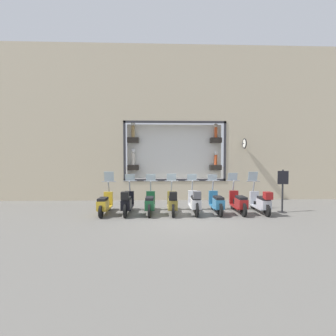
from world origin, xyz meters
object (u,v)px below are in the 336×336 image
Objects in this scene: scooter_green_5 at (150,203)px; scooter_silver_0 at (261,202)px; scooter_red_1 at (239,203)px; scooter_olive_4 at (172,202)px; scooter_black_6 at (127,203)px; scooter_yellow_7 at (105,204)px; scooter_teal_2 at (217,203)px; shop_sign_post at (283,189)px; scooter_white_3 at (195,202)px.

scooter_silver_0 is at bearing -90.81° from scooter_green_5.
scooter_olive_4 is (-0.06, 2.73, 0.03)m from scooter_red_1.
scooter_black_6 is at bearing 89.94° from scooter_silver_0.
scooter_teal_2 is at bearing -90.00° from scooter_yellow_7.
scooter_green_5 is 1.00× the size of scooter_black_6.
scooter_green_5 is at bearing -90.02° from scooter_yellow_7.
scooter_olive_4 is 1.82m from scooter_black_6.
scooter_teal_2 is at bearing -89.06° from scooter_black_6.
shop_sign_post is (0.15, -4.59, 0.49)m from scooter_olive_4.
scooter_red_1 reaches higher than scooter_black_6.
scooter_white_3 is 1.00× the size of scooter_olive_4.
scooter_green_5 is (0.06, 4.54, -0.03)m from scooter_silver_0.
scooter_olive_4 is (-0.06, 1.82, 0.04)m from scooter_teal_2.
scooter_green_5 is 5.53m from shop_sign_post.
scooter_green_5 is (-0.00, 3.63, -0.01)m from scooter_red_1.
scooter_olive_4 reaches higher than scooter_teal_2.
scooter_silver_0 is 6.36m from scooter_yellow_7.
scooter_green_5 is at bearing 90.91° from shop_sign_post.
scooter_red_1 is at bearing -89.98° from scooter_yellow_7.
shop_sign_post is (0.09, -7.32, 0.54)m from scooter_yellow_7.
scooter_white_3 is 3.72m from shop_sign_post.
scooter_silver_0 is at bearing -90.07° from scooter_olive_4.
scooter_yellow_7 is at bearing 90.68° from shop_sign_post.
scooter_yellow_7 reaches higher than scooter_white_3.
shop_sign_post reaches higher than scooter_yellow_7.
scooter_olive_4 reaches higher than scooter_white_3.
scooter_olive_4 is 0.91m from scooter_green_5.
scooter_green_5 is at bearing 90.04° from scooter_red_1.
scooter_yellow_7 is (-0.00, 5.45, -0.01)m from scooter_red_1.
scooter_red_1 is 0.91m from scooter_teal_2.
scooter_red_1 is 1.00× the size of scooter_olive_4.
shop_sign_post is (0.09, -2.77, 0.53)m from scooter_teal_2.
scooter_yellow_7 reaches higher than scooter_red_1.
scooter_olive_4 is 1.00× the size of scooter_black_6.
scooter_yellow_7 is at bearing 89.98° from scooter_green_5.
scooter_olive_4 is 4.62m from shop_sign_post.
scooter_black_6 is at bearing 90.78° from scooter_red_1.
scooter_teal_2 is (0.06, 1.82, -0.03)m from scooter_silver_0.
scooter_yellow_7 is at bearing 89.12° from scooter_white_3.
scooter_white_3 is (-0.06, 0.91, 0.05)m from scooter_teal_2.
scooter_red_1 reaches higher than scooter_olive_4.
scooter_teal_2 is 1.00× the size of scooter_green_5.
scooter_white_3 is (-0.06, 1.82, 0.04)m from scooter_red_1.
scooter_white_3 is 1.02× the size of shop_sign_post.
scooter_black_6 is 1.01× the size of scooter_yellow_7.
scooter_olive_4 is (0.00, 3.63, 0.01)m from scooter_silver_0.
scooter_black_6 is (0.00, 1.82, 0.00)m from scooter_olive_4.
scooter_green_5 is 1.82m from scooter_yellow_7.
scooter_white_3 is at bearing -90.88° from scooter_yellow_7.
shop_sign_post reaches higher than scooter_black_6.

